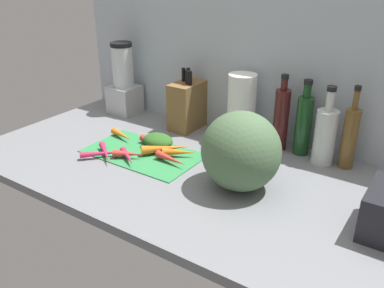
{
  "coord_description": "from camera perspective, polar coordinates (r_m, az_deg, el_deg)",
  "views": [
    {
      "loc": [
        64.79,
        -104.04,
        66.03
      ],
      "look_at": [
        -4.38,
        -0.99,
        9.44
      ],
      "focal_mm": 38.48,
      "sensor_mm": 36.0,
      "label": 1
    }
  ],
  "objects": [
    {
      "name": "winter_squash",
      "position": [
        1.25,
        6.79,
        -1.01
      ],
      "size": [
        24.64,
        23.64,
        24.87
      ],
      "primitive_type": "ellipsoid",
      "color": "#4C6B47",
      "rests_on": "ground_plane"
    },
    {
      "name": "paper_towel_roll",
      "position": [
        1.58,
        6.85,
        4.9
      ],
      "size": [
        10.8,
        10.8,
        26.69
      ],
      "primitive_type": "cylinder",
      "color": "white",
      "rests_on": "ground_plane"
    },
    {
      "name": "bottle_2",
      "position": [
        1.48,
        17.97,
        1.16
      ],
      "size": [
        7.49,
        7.49,
        27.8
      ],
      "color": "silver",
      "rests_on": "ground_plane"
    },
    {
      "name": "carrot_9",
      "position": [
        1.48,
        -8.81,
        -1.37
      ],
      "size": [
        11.06,
        7.59,
        2.82
      ],
      "primitive_type": "cone",
      "rotation": [
        0.0,
        1.57,
        0.48
      ],
      "color": "red",
      "rests_on": "cutting_board"
    },
    {
      "name": "bottle_0",
      "position": [
        1.55,
        12.25,
        3.51
      ],
      "size": [
        5.56,
        5.56,
        28.52
      ],
      "color": "#471919",
      "rests_on": "ground_plane"
    },
    {
      "name": "knife_block",
      "position": [
        1.71,
        -0.6,
        5.45
      ],
      "size": [
        9.65,
        16.75,
        25.14
      ],
      "color": "brown",
      "rests_on": "ground_plane"
    },
    {
      "name": "carrot_4",
      "position": [
        1.64,
        -9.68,
        1.24
      ],
      "size": [
        12.36,
        5.58,
        2.65
      ],
      "primitive_type": "cone",
      "rotation": [
        0.0,
        1.57,
        -0.25
      ],
      "color": "orange",
      "rests_on": "cutting_board"
    },
    {
      "name": "carrot_7",
      "position": [
        1.51,
        -11.91,
        -1.2
      ],
      "size": [
        13.8,
        10.94,
        2.39
      ],
      "primitive_type": "cone",
      "rotation": [
        0.0,
        1.57,
        -0.63
      ],
      "color": "#B2264C",
      "rests_on": "cutting_board"
    },
    {
      "name": "cutting_board",
      "position": [
        1.52,
        -6.83,
        -1.21
      ],
      "size": [
        42.5,
        24.53,
        0.8
      ],
      "primitive_type": "cube",
      "color": "#338C4C",
      "rests_on": "ground_plane"
    },
    {
      "name": "ground_plane",
      "position": [
        1.4,
        1.72,
        -4.36
      ],
      "size": [
        170.0,
        80.0,
        3.0
      ],
      "primitive_type": "cube",
      "color": "slate"
    },
    {
      "name": "carrot_3",
      "position": [
        1.43,
        -2.89,
        -2.12
      ],
      "size": [
        13.51,
        4.47,
        2.79
      ],
      "primitive_type": "cone",
      "rotation": [
        0.0,
        1.57,
        -0.13
      ],
      "color": "red",
      "rests_on": "cutting_board"
    },
    {
      "name": "carrot_0",
      "position": [
        1.51,
        -12.02,
        -1.26
      ],
      "size": [
        13.64,
        13.61,
        2.16
      ],
      "primitive_type": "cone",
      "rotation": [
        0.0,
        1.57,
        0.78
      ],
      "color": "#B2264C",
      "rests_on": "cutting_board"
    },
    {
      "name": "carrot_greens_pile",
      "position": [
        1.54,
        -4.74,
        0.48
      ],
      "size": [
        12.09,
        9.3,
        5.11
      ],
      "primitive_type": "ellipsoid",
      "color": "#2D6023",
      "rests_on": "cutting_board"
    },
    {
      "name": "carrot_2",
      "position": [
        1.5,
        -3.66,
        -0.61
      ],
      "size": [
        14.89,
        14.85,
        3.43
      ],
      "primitive_type": "cone",
      "rotation": [
        0.0,
        1.57,
        0.78
      ],
      "color": "orange",
      "rests_on": "cutting_board"
    },
    {
      "name": "carrot_8",
      "position": [
        1.47,
        -1.8,
        -1.14
      ],
      "size": [
        11.86,
        8.65,
        3.05
      ],
      "primitive_type": "cone",
      "rotation": [
        0.0,
        1.57,
        0.53
      ],
      "color": "orange",
      "rests_on": "cutting_board"
    },
    {
      "name": "wall_back",
      "position": [
        1.61,
        9.36,
        11.23
      ],
      "size": [
        170.0,
        3.0,
        60.0
      ],
      "primitive_type": "cube",
      "color": "#ADB7C1",
      "rests_on": "ground_plane"
    },
    {
      "name": "carrot_5",
      "position": [
        1.55,
        -5.44,
        0.12
      ],
      "size": [
        13.94,
        6.31,
        2.85
      ],
      "primitive_type": "cone",
      "rotation": [
        0.0,
        1.57,
        -0.26
      ],
      "color": "red",
      "rests_on": "cutting_board"
    },
    {
      "name": "carrot_1",
      "position": [
        1.46,
        -8.92,
        -1.74
      ],
      "size": [
        11.86,
        8.78,
        2.46
      ],
      "primitive_type": "cone",
      "rotation": [
        0.0,
        1.57,
        -0.57
      ],
      "color": "#B2264C",
      "rests_on": "cutting_board"
    },
    {
      "name": "carrot_6",
      "position": [
        1.54,
        -3.64,
        -0.16
      ],
      "size": [
        15.38,
        9.19,
        2.29
      ],
      "primitive_type": "cone",
      "rotation": [
        0.0,
        1.57,
        -0.46
      ],
      "color": "#B2264C",
      "rests_on": "cutting_board"
    },
    {
      "name": "bottle_3",
      "position": [
        1.47,
        21.01,
        0.94
      ],
      "size": [
        5.08,
        5.08,
        28.85
      ],
      "color": "brown",
      "rests_on": "ground_plane"
    },
    {
      "name": "bottle_1",
      "position": [
        1.53,
        15.19,
        2.74
      ],
      "size": [
        5.75,
        5.75,
        27.77
      ],
      "color": "#19421E",
      "rests_on": "ground_plane"
    },
    {
      "name": "blender_appliance",
      "position": [
        1.91,
        -9.45,
        8.31
      ],
      "size": [
        12.52,
        12.52,
        32.17
      ],
      "color": "#B2B2B7",
      "rests_on": "ground_plane"
    }
  ]
}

